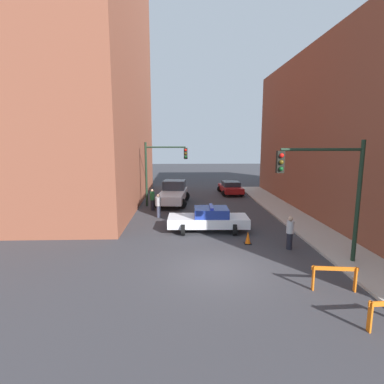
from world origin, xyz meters
name	(u,v)px	position (x,y,z in m)	size (l,w,h in m)	color
ground_plane	(219,269)	(0.00, 0.00, 0.00)	(120.00, 120.00, 0.00)	#38383D
sidewalk_right	(365,266)	(6.20, 0.00, 0.06)	(2.40, 44.00, 0.12)	#B2ADA3
building_corner_left	(49,49)	(-12.00, 14.00, 12.49)	(14.00, 20.00, 24.99)	brown
traffic_light_near	(332,183)	(4.73, 0.39, 3.53)	(3.64, 0.35, 5.20)	black
traffic_light_far	(160,165)	(-3.30, 12.54, 3.40)	(3.44, 0.35, 5.20)	black
police_car	(209,219)	(0.06, 5.42, 0.72)	(4.75, 2.45, 1.52)	white
white_truck	(173,193)	(-2.26, 13.43, 0.91)	(2.99, 5.57, 1.90)	silver
parked_car_near	(231,187)	(3.39, 17.96, 0.67)	(2.41, 4.38, 1.31)	maroon
pedestrian_crossing	(158,205)	(-3.15, 8.74, 0.86)	(0.51, 0.51, 1.66)	#474C66
pedestrian_corner	(152,199)	(-3.79, 10.95, 0.86)	(0.40, 0.40, 1.66)	black
pedestrian_sidewalk	(290,232)	(3.75, 2.22, 0.86)	(0.44, 0.44, 1.66)	black
barrier_mid	(335,274)	(3.85, -1.97, 0.62)	(1.59, 0.34, 0.90)	orange
traffic_cone	(248,238)	(1.88, 3.05, 0.32)	(0.36, 0.36, 0.66)	black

